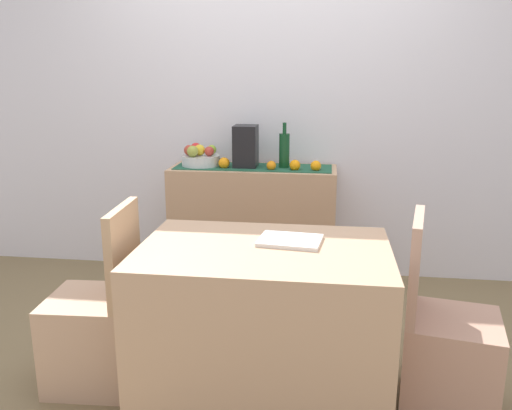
% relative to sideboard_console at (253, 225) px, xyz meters
% --- Properties ---
extents(ground_plane, '(6.40, 6.40, 0.02)m').
position_rel_sideboard_console_xyz_m(ground_plane, '(0.11, -0.92, -0.43)').
color(ground_plane, olive).
rests_on(ground_plane, ground).
extents(room_wall_rear, '(6.40, 0.06, 2.70)m').
position_rel_sideboard_console_xyz_m(room_wall_rear, '(0.11, 0.26, 0.93)').
color(room_wall_rear, silver).
rests_on(room_wall_rear, ground).
extents(sideboard_console, '(1.15, 0.42, 0.84)m').
position_rel_sideboard_console_xyz_m(sideboard_console, '(0.00, 0.00, 0.00)').
color(sideboard_console, tan).
rests_on(sideboard_console, ground).
extents(table_runner, '(1.08, 0.32, 0.01)m').
position_rel_sideboard_console_xyz_m(table_runner, '(0.00, 0.00, 0.42)').
color(table_runner, '#1F533B').
rests_on(table_runner, sideboard_console).
extents(fruit_bowl, '(0.27, 0.27, 0.07)m').
position_rel_sideboard_console_xyz_m(fruit_bowl, '(-0.37, 0.00, 0.46)').
color(fruit_bowl, silver).
rests_on(fruit_bowl, table_runner).
extents(apple_left, '(0.08, 0.08, 0.08)m').
position_rel_sideboard_console_xyz_m(apple_left, '(-0.41, -0.08, 0.54)').
color(apple_left, '#96A33F').
rests_on(apple_left, fruit_bowl).
extents(apple_rear, '(0.08, 0.08, 0.08)m').
position_rel_sideboard_console_xyz_m(apple_rear, '(-0.42, 0.07, 0.54)').
color(apple_rear, red).
rests_on(apple_rear, fruit_bowl).
extents(apple_front, '(0.07, 0.07, 0.07)m').
position_rel_sideboard_console_xyz_m(apple_front, '(-0.31, -0.02, 0.53)').
color(apple_front, '#B2392F').
rests_on(apple_front, fruit_bowl).
extents(apple_upper, '(0.07, 0.07, 0.07)m').
position_rel_sideboard_console_xyz_m(apple_upper, '(-0.45, -0.01, 0.53)').
color(apple_upper, '#A73B2B').
rests_on(apple_upper, fruit_bowl).
extents(apple_right, '(0.07, 0.07, 0.07)m').
position_rel_sideboard_console_xyz_m(apple_right, '(-0.31, 0.06, 0.53)').
color(apple_right, '#8AB131').
rests_on(apple_right, fruit_bowl).
extents(apple_center, '(0.08, 0.08, 0.08)m').
position_rel_sideboard_console_xyz_m(apple_center, '(-0.38, -0.01, 0.54)').
color(apple_center, gold).
rests_on(apple_center, fruit_bowl).
extents(wine_bottle, '(0.07, 0.07, 0.31)m').
position_rel_sideboard_console_xyz_m(wine_bottle, '(0.22, 0.00, 0.55)').
color(wine_bottle, '#103F1F').
rests_on(wine_bottle, sideboard_console).
extents(coffee_maker, '(0.16, 0.18, 0.29)m').
position_rel_sideboard_console_xyz_m(coffee_maker, '(-0.05, 0.00, 0.57)').
color(coffee_maker, black).
rests_on(coffee_maker, sideboard_console).
extents(orange_loose_mid, '(0.07, 0.07, 0.07)m').
position_rel_sideboard_console_xyz_m(orange_loose_mid, '(0.44, -0.08, 0.46)').
color(orange_loose_mid, orange).
rests_on(orange_loose_mid, sideboard_console).
extents(orange_loose_end, '(0.07, 0.07, 0.07)m').
position_rel_sideboard_console_xyz_m(orange_loose_end, '(0.30, -0.08, 0.46)').
color(orange_loose_end, orange).
rests_on(orange_loose_end, sideboard_console).
extents(orange_loose_far, '(0.08, 0.08, 0.08)m').
position_rel_sideboard_console_xyz_m(orange_loose_far, '(-0.19, -0.07, 0.46)').
color(orange_loose_far, orange).
rests_on(orange_loose_far, sideboard_console).
extents(orange_loose_near_bowl, '(0.06, 0.06, 0.06)m').
position_rel_sideboard_console_xyz_m(orange_loose_near_bowl, '(0.14, -0.09, 0.45)').
color(orange_loose_near_bowl, orange).
rests_on(orange_loose_near_bowl, sideboard_console).
extents(dining_table, '(1.12, 0.76, 0.74)m').
position_rel_sideboard_console_xyz_m(dining_table, '(0.24, -1.40, -0.05)').
color(dining_table, tan).
rests_on(dining_table, ground).
extents(open_book, '(0.30, 0.24, 0.02)m').
position_rel_sideboard_console_xyz_m(open_book, '(0.35, -1.31, 0.33)').
color(open_book, white).
rests_on(open_book, dining_table).
extents(chair_near_window, '(0.42, 0.42, 0.90)m').
position_rel_sideboard_console_xyz_m(chair_near_window, '(-0.58, -1.39, -0.15)').
color(chair_near_window, tan).
rests_on(chair_near_window, ground).
extents(chair_by_corner, '(0.47, 0.47, 0.90)m').
position_rel_sideboard_console_xyz_m(chair_by_corner, '(1.07, -1.39, -0.15)').
color(chair_by_corner, tan).
rests_on(chair_by_corner, ground).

